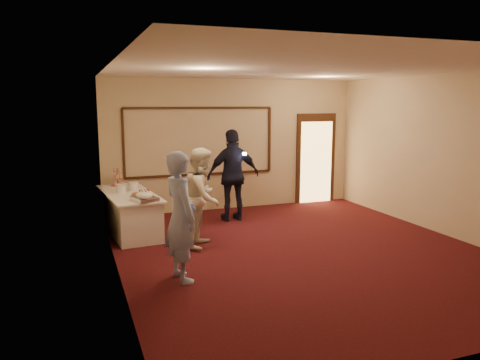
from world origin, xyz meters
name	(u,v)px	position (x,y,z in m)	size (l,w,h in m)	color
floor	(302,251)	(0.00, 0.00, 0.00)	(7.00, 7.00, 0.00)	black
room_walls	(305,130)	(0.00, 0.00, 2.03)	(6.04, 7.04, 3.02)	beige
wall_molding	(200,141)	(-0.80, 3.47, 1.60)	(3.45, 0.04, 1.55)	black
doorway	(316,159)	(2.15, 3.45, 1.08)	(1.05, 0.07, 2.20)	black
buffet_table	(129,212)	(-2.57, 2.20, 0.39)	(1.08, 2.28, 0.77)	white
pavlova_tray	(144,196)	(-2.40, 1.35, 0.85)	(0.48, 0.54, 0.19)	#BABDC2
cupcake_stand	(117,179)	(-2.69, 3.07, 0.91)	(0.28, 0.28, 0.40)	#DD4650
plate_stack_a	(121,188)	(-2.70, 2.26, 0.85)	(0.20, 0.20, 0.17)	white
plate_stack_b	(134,186)	(-2.44, 2.45, 0.85)	(0.19, 0.19, 0.16)	white
tart	(138,195)	(-2.45, 1.81, 0.80)	(0.28, 0.28, 0.06)	white
man	(181,217)	(-2.18, -0.55, 0.91)	(0.67, 0.44, 1.83)	#96AEEC
woman	(203,197)	(-1.47, 0.89, 0.86)	(0.83, 0.65, 1.71)	white
guest	(233,175)	(-0.39, 2.39, 0.96)	(1.13, 0.47, 1.92)	black
camera_flash	(244,154)	(-0.24, 2.12, 1.44)	(0.07, 0.04, 0.05)	white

